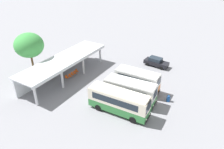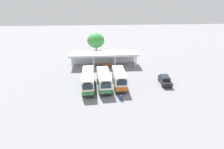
{
  "view_description": "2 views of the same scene",
  "coord_description": "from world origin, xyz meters",
  "px_view_note": "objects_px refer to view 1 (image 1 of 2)",
  "views": [
    {
      "loc": [
        -22.71,
        -7.87,
        17.87
      ],
      "look_at": [
        2.05,
        6.97,
        1.79
      ],
      "focal_mm": 34.44,
      "sensor_mm": 36.0,
      "label": 1
    },
    {
      "loc": [
        -1.18,
        -26.83,
        15.59
      ],
      "look_at": [
        1.32,
        5.58,
        1.42
      ],
      "focal_mm": 27.79,
      "sensor_mm": 36.0,
      "label": 2
    }
  ],
  "objects_px": {
    "waiting_chair_middle_seat": "(72,74)",
    "waiting_chair_fifth_seat": "(77,71)",
    "city_bus_second_in_row": "(130,90)",
    "parked_car_flank": "(156,62)",
    "waiting_chair_fourth_seat": "(75,73)",
    "city_bus_nearest_orange": "(119,101)",
    "city_bus_middle_cream": "(137,80)",
    "waiting_chair_second_from_end": "(70,76)",
    "waiting_chair_end_by_column": "(67,77)",
    "litter_bin_apron": "(168,98)"
  },
  "relations": [
    {
      "from": "waiting_chair_middle_seat",
      "to": "waiting_chair_fifth_seat",
      "type": "xyz_separation_m",
      "value": [
        1.27,
        0.07,
        0.0
      ]
    },
    {
      "from": "city_bus_second_in_row",
      "to": "parked_car_flank",
      "type": "xyz_separation_m",
      "value": [
        12.17,
        0.8,
        -0.9
      ]
    },
    {
      "from": "waiting_chair_fourth_seat",
      "to": "city_bus_nearest_orange",
      "type": "bearing_deg",
      "value": -112.94
    },
    {
      "from": "city_bus_middle_cream",
      "to": "waiting_chair_fifth_seat",
      "type": "xyz_separation_m",
      "value": [
        -0.52,
        11.07,
        -1.25
      ]
    },
    {
      "from": "city_bus_second_in_row",
      "to": "waiting_chair_fifth_seat",
      "type": "bearing_deg",
      "value": 78.04
    },
    {
      "from": "city_bus_middle_cream",
      "to": "parked_car_flank",
      "type": "height_order",
      "value": "city_bus_middle_cream"
    },
    {
      "from": "city_bus_middle_cream",
      "to": "waiting_chair_fourth_seat",
      "type": "relative_size",
      "value": 7.71
    },
    {
      "from": "city_bus_second_in_row",
      "to": "waiting_chair_second_from_end",
      "type": "height_order",
      "value": "city_bus_second_in_row"
    },
    {
      "from": "city_bus_second_in_row",
      "to": "waiting_chair_end_by_column",
      "type": "distance_m",
      "value": 11.49
    },
    {
      "from": "parked_car_flank",
      "to": "waiting_chair_fifth_seat",
      "type": "bearing_deg",
      "value": 132.66
    },
    {
      "from": "waiting_chair_fourth_seat",
      "to": "litter_bin_apron",
      "type": "height_order",
      "value": "litter_bin_apron"
    },
    {
      "from": "waiting_chair_middle_seat",
      "to": "litter_bin_apron",
      "type": "height_order",
      "value": "litter_bin_apron"
    },
    {
      "from": "waiting_chair_end_by_column",
      "to": "waiting_chair_second_from_end",
      "type": "relative_size",
      "value": 1.0
    },
    {
      "from": "city_bus_second_in_row",
      "to": "waiting_chair_end_by_column",
      "type": "xyz_separation_m",
      "value": [
        -0.13,
        11.42,
        -1.21
      ]
    },
    {
      "from": "city_bus_middle_cream",
      "to": "waiting_chair_fourth_seat",
      "type": "bearing_deg",
      "value": 96.04
    },
    {
      "from": "parked_car_flank",
      "to": "waiting_chair_middle_seat",
      "type": "height_order",
      "value": "parked_car_flank"
    },
    {
      "from": "city_bus_middle_cream",
      "to": "waiting_chair_fifth_seat",
      "type": "height_order",
      "value": "city_bus_middle_cream"
    },
    {
      "from": "waiting_chair_second_from_end",
      "to": "waiting_chair_fourth_seat",
      "type": "bearing_deg",
      "value": -0.43
    },
    {
      "from": "waiting_chair_fifth_seat",
      "to": "waiting_chair_second_from_end",
      "type": "bearing_deg",
      "value": -176.62
    },
    {
      "from": "city_bus_middle_cream",
      "to": "waiting_chair_fifth_seat",
      "type": "distance_m",
      "value": 11.15
    },
    {
      "from": "waiting_chair_middle_seat",
      "to": "city_bus_second_in_row",
      "type": "bearing_deg",
      "value": -95.76
    },
    {
      "from": "city_bus_nearest_orange",
      "to": "waiting_chair_middle_seat",
      "type": "xyz_separation_m",
      "value": [
        4.08,
        11.18,
        -1.24
      ]
    },
    {
      "from": "city_bus_second_in_row",
      "to": "waiting_chair_second_from_end",
      "type": "distance_m",
      "value": 11.35
    },
    {
      "from": "waiting_chair_fourth_seat",
      "to": "waiting_chair_end_by_column",
      "type": "bearing_deg",
      "value": 175.34
    },
    {
      "from": "city_bus_second_in_row",
      "to": "waiting_chair_fifth_seat",
      "type": "xyz_separation_m",
      "value": [
        2.41,
        11.39,
        -1.21
      ]
    },
    {
      "from": "city_bus_second_in_row",
      "to": "waiting_chair_fourth_seat",
      "type": "relative_size",
      "value": 8.45
    },
    {
      "from": "parked_car_flank",
      "to": "waiting_chair_second_from_end",
      "type": "distance_m",
      "value": 15.68
    },
    {
      "from": "waiting_chair_middle_seat",
      "to": "litter_bin_apron",
      "type": "bearing_deg",
      "value": -84.46
    },
    {
      "from": "city_bus_second_in_row",
      "to": "waiting_chair_middle_seat",
      "type": "xyz_separation_m",
      "value": [
        1.14,
        11.31,
        -1.21
      ]
    },
    {
      "from": "waiting_chair_second_from_end",
      "to": "waiting_chair_fifth_seat",
      "type": "distance_m",
      "value": 1.91
    },
    {
      "from": "litter_bin_apron",
      "to": "city_bus_nearest_orange",
      "type": "bearing_deg",
      "value": 139.78
    },
    {
      "from": "city_bus_nearest_orange",
      "to": "litter_bin_apron",
      "type": "xyz_separation_m",
      "value": [
        5.63,
        -4.76,
        -1.3
      ]
    },
    {
      "from": "waiting_chair_second_from_end",
      "to": "waiting_chair_middle_seat",
      "type": "bearing_deg",
      "value": 3.49
    },
    {
      "from": "parked_car_flank",
      "to": "waiting_chair_fourth_seat",
      "type": "bearing_deg",
      "value": 134.79
    },
    {
      "from": "waiting_chair_end_by_column",
      "to": "litter_bin_apron",
      "type": "xyz_separation_m",
      "value": [
        2.82,
        -16.05,
        -0.07
      ]
    },
    {
      "from": "city_bus_middle_cream",
      "to": "waiting_chair_second_from_end",
      "type": "bearing_deg",
      "value": 102.49
    },
    {
      "from": "waiting_chair_end_by_column",
      "to": "waiting_chair_fourth_seat",
      "type": "bearing_deg",
      "value": -4.66
    },
    {
      "from": "waiting_chair_middle_seat",
      "to": "litter_bin_apron",
      "type": "xyz_separation_m",
      "value": [
        1.55,
        -15.94,
        -0.07
      ]
    },
    {
      "from": "waiting_chair_middle_seat",
      "to": "waiting_chair_fourth_seat",
      "type": "bearing_deg",
      "value": -4.34
    },
    {
      "from": "parked_car_flank",
      "to": "waiting_chair_middle_seat",
      "type": "distance_m",
      "value": 15.24
    },
    {
      "from": "parked_car_flank",
      "to": "litter_bin_apron",
      "type": "height_order",
      "value": "parked_car_flank"
    },
    {
      "from": "parked_car_flank",
      "to": "litter_bin_apron",
      "type": "bearing_deg",
      "value": -150.21
    },
    {
      "from": "city_bus_second_in_row",
      "to": "parked_car_flank",
      "type": "bearing_deg",
      "value": 3.75
    },
    {
      "from": "waiting_chair_second_from_end",
      "to": "litter_bin_apron",
      "type": "distance_m",
      "value": 16.05
    },
    {
      "from": "city_bus_nearest_orange",
      "to": "waiting_chair_middle_seat",
      "type": "distance_m",
      "value": 11.97
    },
    {
      "from": "parked_car_flank",
      "to": "waiting_chair_fifth_seat",
      "type": "relative_size",
      "value": 5.2
    },
    {
      "from": "city_bus_second_in_row",
      "to": "litter_bin_apron",
      "type": "distance_m",
      "value": 5.5
    },
    {
      "from": "waiting_chair_fourth_seat",
      "to": "waiting_chair_fifth_seat",
      "type": "bearing_deg",
      "value": 10.87
    },
    {
      "from": "city_bus_second_in_row",
      "to": "city_bus_middle_cream",
      "type": "xyz_separation_m",
      "value": [
        2.94,
        0.32,
        0.04
      ]
    },
    {
      "from": "city_bus_nearest_orange",
      "to": "city_bus_middle_cream",
      "type": "height_order",
      "value": "city_bus_middle_cream"
    }
  ]
}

